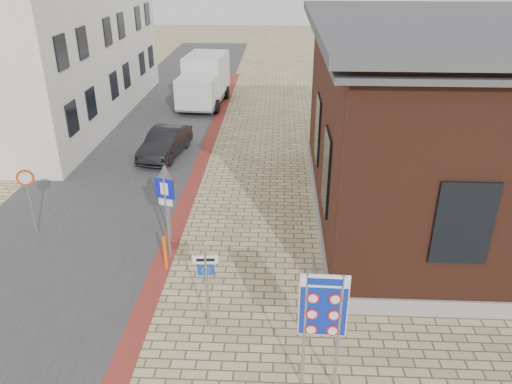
% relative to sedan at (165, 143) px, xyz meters
% --- Properties ---
extents(ground, '(120.00, 120.00, 0.00)m').
position_rel_sedan_xyz_m(ground, '(3.78, -12.09, -0.66)').
color(ground, tan).
rests_on(ground, ground).
extents(road_strip, '(7.00, 60.00, 0.02)m').
position_rel_sedan_xyz_m(road_strip, '(-1.72, 2.91, -0.65)').
color(road_strip, '#38383A').
rests_on(road_strip, ground).
extents(curb_strip, '(0.60, 40.00, 0.02)m').
position_rel_sedan_xyz_m(curb_strip, '(1.78, -2.09, -0.64)').
color(curb_strip, maroon).
rests_on(curb_strip, ground).
extents(brick_building, '(13.00, 13.00, 6.80)m').
position_rel_sedan_xyz_m(brick_building, '(12.77, -5.10, 2.83)').
color(brick_building, gray).
rests_on(brick_building, ground).
extents(townhouse_mid, '(7.40, 6.40, 9.10)m').
position_rel_sedan_xyz_m(townhouse_mid, '(-7.22, 5.91, 3.91)').
color(townhouse_mid, silver).
rests_on(townhouse_mid, ground).
extents(townhouse_far, '(7.40, 6.40, 8.30)m').
position_rel_sedan_xyz_m(townhouse_far, '(-7.22, 11.91, 3.51)').
color(townhouse_far, silver).
rests_on(townhouse_far, ground).
extents(bike_rack, '(0.08, 1.80, 0.60)m').
position_rel_sedan_xyz_m(bike_rack, '(6.43, -9.89, -0.40)').
color(bike_rack, slate).
rests_on(bike_rack, ground).
extents(sedan, '(1.98, 4.16, 1.32)m').
position_rel_sedan_xyz_m(sedan, '(0.00, 0.00, 0.00)').
color(sedan, black).
rests_on(sedan, ground).
extents(box_truck, '(2.77, 5.86, 2.99)m').
position_rel_sedan_xyz_m(box_truck, '(0.59, 8.98, 0.88)').
color(box_truck, slate).
rests_on(box_truck, ground).
extents(border_sign, '(1.00, 0.09, 2.94)m').
position_rel_sedan_xyz_m(border_sign, '(6.28, -13.59, 1.46)').
color(border_sign, gray).
rests_on(border_sign, ground).
extents(essen_sign, '(0.61, 0.09, 2.27)m').
position_rel_sedan_xyz_m(essen_sign, '(3.60, -11.79, 0.83)').
color(essen_sign, gray).
rests_on(essen_sign, ground).
extents(parking_sign, '(0.60, 0.23, 2.81)m').
position_rel_sedan_xyz_m(parking_sign, '(1.98, -8.70, 1.29)').
color(parking_sign, gray).
rests_on(parking_sign, ground).
extents(yield_sign, '(0.94, 0.32, 2.70)m').
position_rel_sedan_xyz_m(yield_sign, '(1.78, -7.66, 1.42)').
color(yield_sign, gray).
rests_on(yield_sign, ground).
extents(speed_sign, '(0.54, 0.20, 2.39)m').
position_rel_sedan_xyz_m(speed_sign, '(-2.87, -7.43, 0.94)').
color(speed_sign, gray).
rests_on(speed_sign, ground).
extents(bollard, '(0.11, 0.11, 1.12)m').
position_rel_sedan_xyz_m(bollard, '(1.98, -9.29, -0.10)').
color(bollard, orange).
rests_on(bollard, ground).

